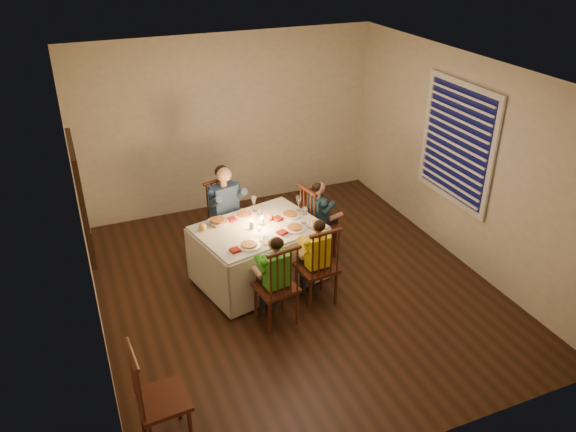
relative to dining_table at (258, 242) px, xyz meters
name	(u,v)px	position (x,y,z in m)	size (l,w,h in m)	color
ground	(295,287)	(0.34, -0.33, -0.53)	(5.00, 5.00, 0.00)	black
wall_left	(83,229)	(-1.91, -0.33, 0.77)	(0.02, 5.00, 2.60)	beige
wall_right	(462,161)	(2.59, -0.33, 0.77)	(0.02, 5.00, 2.60)	beige
wall_back	(229,123)	(0.34, 2.17, 0.77)	(4.50, 0.02, 2.60)	beige
ceiling	(297,73)	(0.34, -0.33, 2.07)	(5.00, 5.00, 0.00)	white
dining_table	(258,242)	(0.00, 0.00, 0.00)	(1.63, 1.33, 0.72)	silver
chair_adult	(228,253)	(-0.17, 0.75, -0.53)	(0.42, 0.40, 1.02)	#3A1B10
chair_near_left	(276,320)	(-0.10, -0.84, -0.53)	(0.42, 0.40, 1.02)	#3A1B10
chair_near_right	(316,300)	(0.46, -0.66, -0.53)	(0.42, 0.40, 1.02)	#3A1B10
chair_end	(318,255)	(0.91, 0.24, -0.53)	(0.42, 0.40, 1.02)	#3A1B10
adult	(228,253)	(-0.17, 0.75, -0.53)	(0.46, 0.42, 1.25)	navy
child_green	(276,320)	(-0.10, -0.84, -0.53)	(0.36, 0.33, 1.08)	green
child_yellow	(316,300)	(0.46, -0.66, -0.53)	(0.36, 0.33, 1.08)	yellow
child_teal	(318,255)	(0.91, 0.24, -0.53)	(0.35, 0.32, 1.06)	#1B3443
setting_adult	(245,216)	(-0.06, 0.31, 0.22)	(0.26, 0.26, 0.02)	white
setting_green	(249,246)	(-0.24, -0.38, 0.22)	(0.26, 0.26, 0.02)	white
setting_yellow	(295,228)	(0.38, -0.22, 0.22)	(0.26, 0.26, 0.02)	white
setting_teal	(290,215)	(0.45, 0.11, 0.22)	(0.26, 0.26, 0.02)	white
candle_left	(252,225)	(-0.08, -0.02, 0.26)	(0.06, 0.06, 0.10)	silver
candle_right	(262,222)	(0.06, 0.01, 0.26)	(0.06, 0.06, 0.10)	silver
squash	(203,227)	(-0.63, 0.16, 0.26)	(0.09, 0.09, 0.09)	gold
orange_fruit	(270,217)	(0.19, 0.09, 0.25)	(0.08, 0.08, 0.08)	#FF5215
serving_bowl	(218,222)	(-0.42, 0.24, 0.24)	(0.23, 0.23, 0.06)	white
wall_mirror	(81,197)	(-1.87, -0.03, 0.97)	(0.06, 0.95, 1.15)	black
window_blinds	(456,144)	(2.55, -0.23, 0.97)	(0.07, 1.34, 1.54)	#0C0D33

